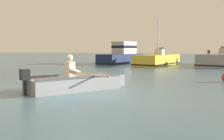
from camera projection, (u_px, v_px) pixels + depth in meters
name	position (u px, v px, depth m)	size (l,w,h in m)	color
ground_plane	(81.00, 96.00, 8.25)	(120.00, 120.00, 0.00)	slate
rowboat_with_person	(76.00, 83.00, 9.33)	(2.46, 3.52, 1.19)	gray
moored_boat_navy	(122.00, 55.00, 25.43)	(2.04, 6.19, 1.97)	#19234C
moored_boat_yellow	(157.00, 60.00, 22.70)	(2.47, 5.52, 3.79)	gold
moored_boat_grey	(222.00, 60.00, 21.97)	(3.26, 6.32, 1.52)	gray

